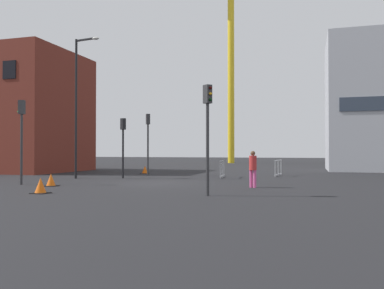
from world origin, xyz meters
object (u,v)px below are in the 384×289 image
(traffic_light_far, at_px, (148,134))
(traffic_cone_striped, at_px, (41,186))
(traffic_cone_orange, at_px, (145,170))
(pedestrian_walking, at_px, (253,166))
(construction_crane, at_px, (230,35))
(traffic_light_near, at_px, (21,128))
(traffic_light_island, at_px, (208,122))
(streetlamp_tall, at_px, (78,98))
(traffic_light_verge, at_px, (123,138))
(traffic_cone_by_barrier, at_px, (51,180))

(traffic_light_far, xyz_separation_m, traffic_cone_striped, (0.21, -11.63, -2.52))
(traffic_light_far, distance_m, traffic_cone_orange, 3.66)
(traffic_light_far, xyz_separation_m, pedestrian_walking, (8.00, -6.75, -1.82))
(construction_crane, height_order, traffic_light_near, construction_crane)
(pedestrian_walking, relative_size, traffic_cone_orange, 2.86)
(traffic_light_near, bearing_deg, traffic_light_island, -12.29)
(pedestrian_walking, xyz_separation_m, traffic_cone_orange, (-9.21, 9.10, -0.71))
(streetlamp_tall, bearing_deg, traffic_light_island, -34.71)
(traffic_light_verge, bearing_deg, traffic_light_near, -116.01)
(construction_crane, relative_size, traffic_cone_striped, 45.87)
(traffic_light_verge, distance_m, pedestrian_walking, 9.63)
(traffic_cone_orange, bearing_deg, construction_crane, 87.38)
(streetlamp_tall, distance_m, traffic_light_near, 5.04)
(traffic_light_far, distance_m, pedestrian_walking, 10.63)
(traffic_light_island, height_order, pedestrian_walking, traffic_light_island)
(construction_crane, relative_size, pedestrian_walking, 16.85)
(pedestrian_walking, xyz_separation_m, traffic_cone_by_barrier, (-9.41, -1.95, -0.70))
(traffic_light_island, distance_m, traffic_cone_by_barrier, 8.80)
(pedestrian_walking, xyz_separation_m, traffic_cone_striped, (-7.79, -4.88, -0.69))
(construction_crane, bearing_deg, traffic_light_near, -95.14)
(traffic_light_island, height_order, traffic_cone_striped, traffic_light_island)
(streetlamp_tall, distance_m, traffic_cone_orange, 7.92)
(construction_crane, bearing_deg, traffic_cone_striped, -89.75)
(construction_crane, bearing_deg, traffic_light_far, -90.06)
(pedestrian_walking, bearing_deg, traffic_cone_orange, 135.33)
(traffic_light_far, bearing_deg, traffic_cone_orange, 117.13)
(traffic_light_near, xyz_separation_m, pedestrian_walking, (11.37, 1.63, -1.85))
(traffic_cone_orange, bearing_deg, traffic_cone_by_barrier, -91.03)
(construction_crane, distance_m, traffic_cone_striped, 44.68)
(pedestrian_walking, height_order, traffic_cone_by_barrier, pedestrian_walking)
(traffic_light_far, height_order, traffic_cone_striped, traffic_light_far)
(traffic_light_island, distance_m, traffic_cone_striped, 7.14)
(traffic_light_far, bearing_deg, traffic_light_verge, -102.22)
(traffic_cone_by_barrier, distance_m, traffic_cone_orange, 11.06)
(traffic_light_verge, bearing_deg, traffic_cone_orange, 97.24)
(pedestrian_walking, bearing_deg, traffic_cone_striped, -147.94)
(traffic_light_island, relative_size, traffic_light_verge, 1.13)
(construction_crane, xyz_separation_m, traffic_cone_orange, (-1.24, -27.11, -17.54))
(traffic_light_near, xyz_separation_m, traffic_cone_striped, (3.58, -3.26, -2.54))
(pedestrian_walking, bearing_deg, traffic_light_verge, 154.40)
(traffic_cone_by_barrier, bearing_deg, traffic_cone_orange, 88.97)
(streetlamp_tall, xyz_separation_m, traffic_light_island, (9.80, -6.79, -2.12))
(traffic_cone_by_barrier, distance_m, traffic_cone_striped, 3.35)
(traffic_light_far, xyz_separation_m, traffic_light_near, (-3.37, -8.38, 0.03))
(traffic_light_near, distance_m, traffic_cone_by_barrier, 3.24)
(traffic_cone_orange, bearing_deg, traffic_cone_striped, -84.22)
(traffic_light_far, bearing_deg, streetlamp_tall, -128.20)
(construction_crane, bearing_deg, traffic_cone_orange, -92.62)
(traffic_light_near, xyz_separation_m, traffic_cone_orange, (2.16, 10.73, -2.56))
(traffic_cone_orange, bearing_deg, traffic_light_far, -62.87)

